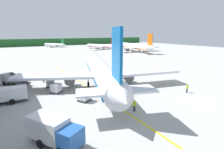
{
  "coord_description": "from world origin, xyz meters",
  "views": [
    {
      "loc": [
        -26.58,
        -16.89,
        11.2
      ],
      "look_at": [
        -8.06,
        14.44,
        2.61
      ],
      "focal_mm": 28.37,
      "sensor_mm": 36.0,
      "label": 1
    }
  ],
  "objects_px": {
    "airliner_far_taxiway": "(101,46)",
    "cargo_container_mid": "(51,83)",
    "service_truck_fuel": "(54,130)",
    "crew_loader_left": "(134,105)",
    "crew_loader_right": "(187,88)",
    "airliner_mid_apron": "(135,47)",
    "service_truck_catering": "(11,79)",
    "cargo_container_near": "(84,96)",
    "crew_supervisor": "(43,78)",
    "service_truck_baggage": "(5,95)",
    "airliner_distant": "(54,45)",
    "crew_marshaller": "(68,80)",
    "airliner_foreground": "(100,70)",
    "cargo_container_far": "(56,89)"
  },
  "relations": [
    {
      "from": "airliner_far_taxiway",
      "to": "crew_supervisor",
      "type": "xyz_separation_m",
      "value": [
        -50.17,
        -68.82,
        -1.16
      ]
    },
    {
      "from": "airliner_far_taxiway",
      "to": "crew_loader_left",
      "type": "xyz_separation_m",
      "value": [
        -41.67,
        -92.04,
        -1.14
      ]
    },
    {
      "from": "airliner_foreground",
      "to": "crew_loader_right",
      "type": "distance_m",
      "value": 17.97
    },
    {
      "from": "service_truck_fuel",
      "to": "crew_supervisor",
      "type": "distance_m",
      "value": 25.58
    },
    {
      "from": "airliner_distant",
      "to": "crew_loader_right",
      "type": "bearing_deg",
      "value": -92.02
    },
    {
      "from": "service_truck_baggage",
      "to": "airliner_far_taxiway",
      "type": "bearing_deg",
      "value": 53.79
    },
    {
      "from": "airliner_foreground",
      "to": "airliner_mid_apron",
      "type": "height_order",
      "value": "airliner_foreground"
    },
    {
      "from": "service_truck_catering",
      "to": "cargo_container_far",
      "type": "height_order",
      "value": "service_truck_catering"
    },
    {
      "from": "crew_marshaller",
      "to": "service_truck_baggage",
      "type": "bearing_deg",
      "value": -155.91
    },
    {
      "from": "airliner_far_taxiway",
      "to": "crew_marshaller",
      "type": "xyz_separation_m",
      "value": [
        -45.87,
        -73.58,
        -1.14
      ]
    },
    {
      "from": "airliner_foreground",
      "to": "service_truck_catering",
      "type": "xyz_separation_m",
      "value": [
        -16.66,
        10.28,
        -2.23
      ]
    },
    {
      "from": "crew_supervisor",
      "to": "service_truck_catering",
      "type": "bearing_deg",
      "value": 165.57
    },
    {
      "from": "service_truck_catering",
      "to": "crew_loader_left",
      "type": "relative_size",
      "value": 3.8
    },
    {
      "from": "airliner_distant",
      "to": "service_truck_fuel",
      "type": "relative_size",
      "value": 3.22
    },
    {
      "from": "service_truck_baggage",
      "to": "cargo_container_far",
      "type": "bearing_deg",
      "value": 6.28
    },
    {
      "from": "airliner_distant",
      "to": "service_truck_fuel",
      "type": "xyz_separation_m",
      "value": [
        -30.18,
        -130.41,
        -0.27
      ]
    },
    {
      "from": "airliner_distant",
      "to": "cargo_container_near",
      "type": "relative_size",
      "value": 8.57
    },
    {
      "from": "airliner_far_taxiway",
      "to": "cargo_container_far",
      "type": "height_order",
      "value": "airliner_far_taxiway"
    },
    {
      "from": "cargo_container_far",
      "to": "crew_supervisor",
      "type": "xyz_separation_m",
      "value": [
        -0.7,
        9.16,
        0.14
      ]
    },
    {
      "from": "airliner_distant",
      "to": "crew_marshaller",
      "type": "distance_m",
      "value": 112.1
    },
    {
      "from": "airliner_far_taxiway",
      "to": "cargo_container_mid",
      "type": "xyz_separation_m",
      "value": [
        -49.55,
        -73.5,
        -1.32
      ]
    },
    {
      "from": "cargo_container_near",
      "to": "airliner_foreground",
      "type": "bearing_deg",
      "value": 47.62
    },
    {
      "from": "cargo_container_mid",
      "to": "crew_loader_right",
      "type": "distance_m",
      "value": 27.59
    },
    {
      "from": "crew_marshaller",
      "to": "airliner_distant",
      "type": "bearing_deg",
      "value": 78.43
    },
    {
      "from": "cargo_container_mid",
      "to": "airliner_mid_apron",
      "type": "bearing_deg",
      "value": 38.79
    },
    {
      "from": "airliner_foreground",
      "to": "cargo_container_far",
      "type": "height_order",
      "value": "airliner_foreground"
    },
    {
      "from": "cargo_container_near",
      "to": "cargo_container_mid",
      "type": "xyz_separation_m",
      "value": [
        -3.16,
        11.04,
        -0.05
      ]
    },
    {
      "from": "service_truck_catering",
      "to": "airliner_distant",
      "type": "bearing_deg",
      "value": 72.2
    },
    {
      "from": "airliner_mid_apron",
      "to": "crew_supervisor",
      "type": "xyz_separation_m",
      "value": [
        -60.88,
        -43.76,
        -2.04
      ]
    },
    {
      "from": "service_truck_fuel",
      "to": "crew_loader_right",
      "type": "xyz_separation_m",
      "value": [
        25.71,
        3.63,
        -0.63
      ]
    },
    {
      "from": "crew_loader_left",
      "to": "crew_loader_right",
      "type": "distance_m",
      "value": 13.89
    },
    {
      "from": "cargo_container_far",
      "to": "crew_loader_left",
      "type": "distance_m",
      "value": 16.08
    },
    {
      "from": "airliner_mid_apron",
      "to": "airliner_far_taxiway",
      "type": "distance_m",
      "value": 27.27
    },
    {
      "from": "service_truck_catering",
      "to": "crew_loader_left",
      "type": "bearing_deg",
      "value": -59.04
    },
    {
      "from": "service_truck_fuel",
      "to": "cargo_container_near",
      "type": "distance_m",
      "value": 12.03
    },
    {
      "from": "crew_supervisor",
      "to": "crew_marshaller",
      "type": "bearing_deg",
      "value": -47.91
    },
    {
      "from": "service_truck_catering",
      "to": "cargo_container_mid",
      "type": "relative_size",
      "value": 3.05
    },
    {
      "from": "cargo_container_mid",
      "to": "cargo_container_far",
      "type": "relative_size",
      "value": 0.9
    },
    {
      "from": "service_truck_fuel",
      "to": "crew_loader_left",
      "type": "distance_m",
      "value": 12.1
    },
    {
      "from": "service_truck_baggage",
      "to": "cargo_container_near",
      "type": "bearing_deg",
      "value": -26.37
    },
    {
      "from": "cargo_container_near",
      "to": "service_truck_fuel",
      "type": "bearing_deg",
      "value": -126.67
    },
    {
      "from": "service_truck_fuel",
      "to": "service_truck_baggage",
      "type": "bearing_deg",
      "value": 105.4
    },
    {
      "from": "crew_loader_left",
      "to": "service_truck_catering",
      "type": "bearing_deg",
      "value": 120.96
    },
    {
      "from": "airliner_foreground",
      "to": "cargo_container_near",
      "type": "distance_m",
      "value": 9.91
    },
    {
      "from": "airliner_far_taxiway",
      "to": "crew_loader_right",
      "type": "bearing_deg",
      "value": -107.1
    },
    {
      "from": "airliner_mid_apron",
      "to": "service_truck_catering",
      "type": "relative_size",
      "value": 5.58
    },
    {
      "from": "airliner_mid_apron",
      "to": "crew_loader_left",
      "type": "distance_m",
      "value": 85.06
    },
    {
      "from": "cargo_container_near",
      "to": "crew_supervisor",
      "type": "distance_m",
      "value": 16.16
    },
    {
      "from": "service_truck_baggage",
      "to": "cargo_container_near",
      "type": "distance_m",
      "value": 12.71
    },
    {
      "from": "service_truck_baggage",
      "to": "cargo_container_near",
      "type": "relative_size",
      "value": 2.77
    }
  ]
}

